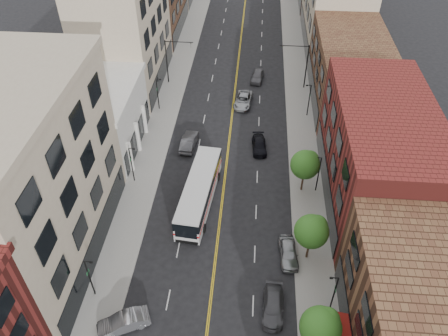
% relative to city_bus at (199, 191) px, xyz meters
% --- Properties ---
extents(sidewalk_left, '(4.00, 110.00, 0.15)m').
position_rel_city_bus_xyz_m(sidewalk_left, '(-7.43, 14.02, -1.84)').
color(sidewalk_left, gray).
rests_on(sidewalk_left, ground).
extents(sidewalk_right, '(4.00, 110.00, 0.15)m').
position_rel_city_bus_xyz_m(sidewalk_right, '(12.57, 14.02, -1.84)').
color(sidewalk_right, gray).
rests_on(sidewalk_right, ground).
extents(bldg_l_tanoffice, '(10.00, 22.00, 18.00)m').
position_rel_city_bus_xyz_m(bldg_l_tanoffice, '(-14.43, -7.98, 7.09)').
color(bldg_l_tanoffice, tan).
rests_on(bldg_l_tanoffice, ground).
extents(bldg_l_white, '(10.00, 14.00, 8.00)m').
position_rel_city_bus_xyz_m(bldg_l_white, '(-14.43, 10.02, 2.09)').
color(bldg_l_white, silver).
rests_on(bldg_l_white, ground).
extents(bldg_l_far_a, '(10.00, 20.00, 18.00)m').
position_rel_city_bus_xyz_m(bldg_l_far_a, '(-14.43, 27.02, 7.09)').
color(bldg_l_far_a, tan).
rests_on(bldg_l_far_a, ground).
extents(bldg_r_mid, '(10.00, 22.00, 12.00)m').
position_rel_city_bus_xyz_m(bldg_r_mid, '(19.57, 3.02, 4.09)').
color(bldg_r_mid, maroon).
rests_on(bldg_r_mid, ground).
extents(bldg_r_far_a, '(10.00, 20.00, 10.00)m').
position_rel_city_bus_xyz_m(bldg_r_far_a, '(19.57, 24.02, 3.09)').
color(bldg_r_far_a, brown).
rests_on(bldg_r_far_a, ground).
extents(bldg_r_far_b, '(10.00, 22.00, 14.00)m').
position_rel_city_bus_xyz_m(bldg_r_far_b, '(19.57, 45.02, 5.09)').
color(bldg_r_far_b, tan).
rests_on(bldg_r_far_b, ground).
extents(tree_r_1, '(3.40, 3.40, 5.59)m').
position_rel_city_bus_xyz_m(tree_r_1, '(11.96, -16.91, 2.22)').
color(tree_r_1, black).
rests_on(tree_r_1, sidewalk_right).
extents(tree_r_2, '(3.40, 3.40, 5.59)m').
position_rel_city_bus_xyz_m(tree_r_2, '(11.96, -6.91, 2.22)').
color(tree_r_2, black).
rests_on(tree_r_2, sidewalk_right).
extents(tree_r_3, '(3.40, 3.40, 5.59)m').
position_rel_city_bus_xyz_m(tree_r_3, '(11.96, 3.09, 2.22)').
color(tree_r_3, black).
rests_on(tree_r_3, sidewalk_right).
extents(lamp_l_1, '(0.81, 0.55, 5.05)m').
position_rel_city_bus_xyz_m(lamp_l_1, '(-8.38, -12.98, 1.06)').
color(lamp_l_1, black).
rests_on(lamp_l_1, sidewalk_left).
extents(lamp_l_2, '(0.81, 0.55, 5.05)m').
position_rel_city_bus_xyz_m(lamp_l_2, '(-8.38, 3.02, 1.06)').
color(lamp_l_2, black).
rests_on(lamp_l_2, sidewalk_left).
extents(lamp_l_3, '(0.81, 0.55, 5.05)m').
position_rel_city_bus_xyz_m(lamp_l_3, '(-8.38, 19.02, 1.06)').
color(lamp_l_3, black).
rests_on(lamp_l_3, sidewalk_left).
extents(lamp_r_1, '(0.81, 0.55, 5.05)m').
position_rel_city_bus_xyz_m(lamp_r_1, '(13.52, -12.98, 1.06)').
color(lamp_r_1, black).
rests_on(lamp_r_1, sidewalk_right).
extents(lamp_r_2, '(0.81, 0.55, 5.05)m').
position_rel_city_bus_xyz_m(lamp_r_2, '(13.52, 3.02, 1.06)').
color(lamp_r_2, black).
rests_on(lamp_r_2, sidewalk_right).
extents(lamp_r_3, '(0.81, 0.55, 5.05)m').
position_rel_city_bus_xyz_m(lamp_r_3, '(13.52, 19.02, 1.06)').
color(lamp_r_3, black).
rests_on(lamp_r_3, sidewalk_right).
extents(signal_mast_left, '(4.49, 0.18, 7.20)m').
position_rel_city_bus_xyz_m(signal_mast_left, '(-7.70, 27.02, 2.73)').
color(signal_mast_left, black).
rests_on(signal_mast_left, sidewalk_left).
extents(signal_mast_right, '(4.49, 0.18, 7.20)m').
position_rel_city_bus_xyz_m(signal_mast_right, '(12.84, 27.02, 2.73)').
color(signal_mast_right, black).
rests_on(signal_mast_right, sidewalk_right).
extents(city_bus, '(4.01, 12.99, 3.29)m').
position_rel_city_bus_xyz_m(city_bus, '(0.00, 0.00, 0.00)').
color(city_bus, silver).
rests_on(city_bus, ground).
extents(car_angle_b, '(4.89, 3.44, 1.53)m').
position_rel_city_bus_xyz_m(car_angle_b, '(-4.83, -16.00, -1.15)').
color(car_angle_b, '#A6A7AD').
rests_on(car_angle_b, ground).
extents(car_parked_mid, '(2.09, 4.77, 1.36)m').
position_rel_city_bus_xyz_m(car_parked_mid, '(8.37, -13.32, -1.23)').
color(car_parked_mid, '#444448').
rests_on(car_parked_mid, ground).
extents(car_parked_far, '(2.15, 4.58, 1.52)m').
position_rel_city_bus_xyz_m(car_parked_far, '(9.97, -7.10, -1.15)').
color(car_parked_far, '#969A9D').
rests_on(car_parked_far, ground).
extents(car_lane_behind, '(2.07, 5.07, 1.63)m').
position_rel_city_bus_xyz_m(car_lane_behind, '(-2.70, 10.45, -1.10)').
color(car_lane_behind, '#434348').
rests_on(car_lane_behind, ground).
extents(car_lane_a, '(2.22, 4.65, 1.31)m').
position_rel_city_bus_xyz_m(car_lane_a, '(6.69, 10.58, -1.26)').
color(car_lane_a, black).
rests_on(car_lane_a, ground).
extents(car_lane_b, '(3.01, 5.57, 1.49)m').
position_rel_city_bus_xyz_m(car_lane_b, '(4.07, 21.43, -1.17)').
color(car_lane_b, '#999CA0').
rests_on(car_lane_b, ground).
extents(car_lane_c, '(2.37, 4.72, 1.54)m').
position_rel_city_bus_xyz_m(car_lane_c, '(6.05, 28.94, -1.14)').
color(car_lane_c, '#55545A').
rests_on(car_lane_c, ground).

